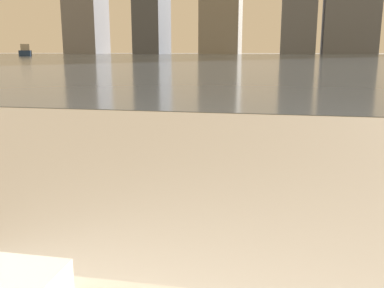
# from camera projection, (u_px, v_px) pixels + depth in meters

# --- Properties ---
(harbor_water) EXTENTS (180.00, 110.00, 0.01)m
(harbor_water) POSITION_uv_depth(u_px,v_px,m) (273.00, 57.00, 59.49)
(harbor_water) COLOR slate
(harbor_water) RESTS_ON ground_plane
(harbor_boat_0) EXTENTS (4.21, 5.63, 2.03)m
(harbor_boat_0) POSITION_uv_depth(u_px,v_px,m) (25.00, 52.00, 74.18)
(harbor_boat_0) COLOR navy
(harbor_boat_0) RESTS_ON harbor_water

